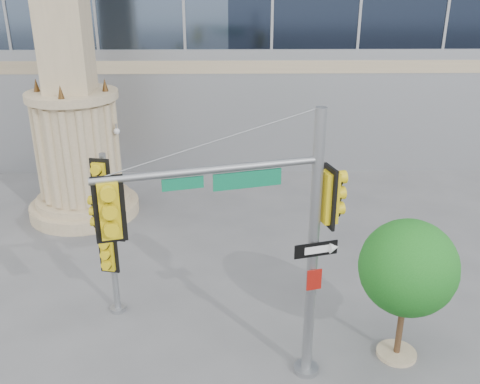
{
  "coord_description": "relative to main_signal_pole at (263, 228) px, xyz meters",
  "views": [
    {
      "loc": [
        0.07,
        -11.42,
        9.31
      ],
      "look_at": [
        0.32,
        2.0,
        3.78
      ],
      "focal_mm": 40.0,
      "sensor_mm": 36.0,
      "label": 1
    }
  ],
  "objects": [
    {
      "name": "street_tree",
      "position": [
        3.68,
        0.89,
        -1.66
      ],
      "size": [
        2.47,
        2.41,
        3.84
      ],
      "color": "tan",
      "rests_on": "ground"
    },
    {
      "name": "main_signal_pole",
      "position": [
        0.0,
        0.0,
        0.0
      ],
      "size": [
        5.14,
        1.79,
        6.76
      ],
      "rotation": [
        0.0,
        0.0,
        0.26
      ],
      "color": "slate",
      "rests_on": "ground"
    },
    {
      "name": "monument",
      "position": [
        -6.75,
        10.03,
        1.33
      ],
      "size": [
        4.4,
        4.4,
        16.6
      ],
      "color": "tan",
      "rests_on": "ground"
    },
    {
      "name": "secondary_signal_pole",
      "position": [
        -4.14,
        2.94,
        -1.31
      ],
      "size": [
        0.85,
        0.74,
        4.9
      ],
      "rotation": [
        0.0,
        0.0,
        -0.21
      ],
      "color": "slate",
      "rests_on": "ground"
    },
    {
      "name": "ground",
      "position": [
        -0.75,
        1.03,
        -4.19
      ],
      "size": [
        120.0,
        120.0,
        0.0
      ],
      "primitive_type": "plane",
      "color": "#545456",
      "rests_on": "ground"
    }
  ]
}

